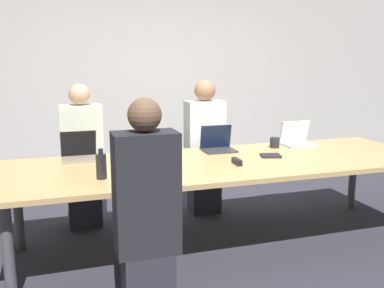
# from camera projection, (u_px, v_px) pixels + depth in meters

# --- Properties ---
(ground_plane) EXTENTS (24.00, 24.00, 0.00)m
(ground_plane) POSITION_uv_depth(u_px,v_px,m) (222.00, 243.00, 3.93)
(ground_plane) COLOR #2D2D38
(curtain_wall) EXTENTS (12.00, 0.06, 2.80)m
(curtain_wall) POSITION_uv_depth(u_px,v_px,m) (159.00, 78.00, 5.86)
(curtain_wall) COLOR #BCB7B2
(curtain_wall) RESTS_ON ground_plane
(conference_table) EXTENTS (3.86, 1.24, 0.78)m
(conference_table) POSITION_uv_depth(u_px,v_px,m) (223.00, 167.00, 3.79)
(conference_table) COLOR tan
(conference_table) RESTS_ON ground_plane
(laptop_near_left) EXTENTS (0.34, 0.24, 0.24)m
(laptop_near_left) POSITION_uv_depth(u_px,v_px,m) (139.00, 171.00, 3.16)
(laptop_near_left) COLOR #B7B7BC
(laptop_near_left) RESTS_ON conference_table
(person_near_left) EXTENTS (0.40, 0.24, 1.43)m
(person_near_left) POSITION_uv_depth(u_px,v_px,m) (147.00, 214.00, 2.70)
(person_near_left) COLOR #2D2D38
(person_near_left) RESTS_ON ground_plane
(cup_near_left) EXTENTS (0.07, 0.07, 0.08)m
(cup_near_left) POSITION_uv_depth(u_px,v_px,m) (170.00, 171.00, 3.29)
(cup_near_left) COLOR #232328
(cup_near_left) RESTS_ON conference_table
(bottle_near_left) EXTENTS (0.08, 0.08, 0.23)m
(bottle_near_left) POSITION_uv_depth(u_px,v_px,m) (101.00, 166.00, 3.20)
(bottle_near_left) COLOR black
(bottle_near_left) RESTS_ON conference_table
(laptop_far_left) EXTENTS (0.31, 0.27, 0.26)m
(laptop_far_left) POSITION_uv_depth(u_px,v_px,m) (79.00, 151.00, 3.81)
(laptop_far_left) COLOR gray
(laptop_far_left) RESTS_ON conference_table
(person_far_left) EXTENTS (0.40, 0.24, 1.43)m
(person_far_left) POSITION_uv_depth(u_px,v_px,m) (83.00, 159.00, 4.20)
(person_far_left) COLOR #2D2D38
(person_far_left) RESTS_ON ground_plane
(laptop_far_right) EXTENTS (0.32, 0.25, 0.25)m
(laptop_far_right) POSITION_uv_depth(u_px,v_px,m) (296.00, 138.00, 4.47)
(laptop_far_right) COLOR #B7B7BC
(laptop_far_right) RESTS_ON conference_table
(cup_far_right) EXTENTS (0.09, 0.09, 0.10)m
(cup_far_right) POSITION_uv_depth(u_px,v_px,m) (275.00, 143.00, 4.33)
(cup_far_right) COLOR #232328
(cup_far_right) RESTS_ON conference_table
(laptop_far_center) EXTENTS (0.32, 0.24, 0.25)m
(laptop_far_center) POSITION_uv_depth(u_px,v_px,m) (218.00, 143.00, 4.19)
(laptop_far_center) COLOR #333338
(laptop_far_center) RESTS_ON conference_table
(person_far_center) EXTENTS (0.40, 0.24, 1.45)m
(person_far_center) POSITION_uv_depth(u_px,v_px,m) (205.00, 149.00, 4.60)
(person_far_center) COLOR #2D2D38
(person_far_center) RESTS_ON ground_plane
(stapler) EXTENTS (0.05, 0.15, 0.05)m
(stapler) POSITION_uv_depth(u_px,v_px,m) (237.00, 162.00, 3.65)
(stapler) COLOR black
(stapler) RESTS_ON conference_table
(notebook) EXTENTS (0.21, 0.19, 0.02)m
(notebook) POSITION_uv_depth(u_px,v_px,m) (271.00, 156.00, 3.94)
(notebook) COLOR #232328
(notebook) RESTS_ON conference_table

